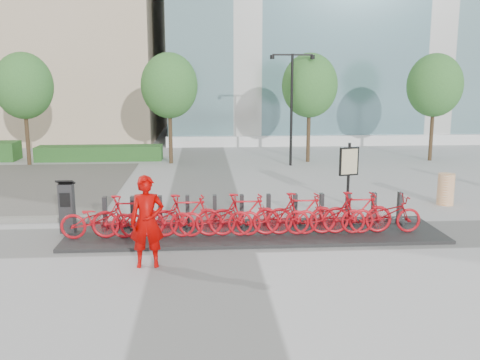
{
  "coord_description": "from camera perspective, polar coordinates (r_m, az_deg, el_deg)",
  "views": [
    {
      "loc": [
        -0.03,
        -12.95,
        4.02
      ],
      "look_at": [
        1.0,
        1.5,
        1.2
      ],
      "focal_mm": 40.0,
      "sensor_mm": 36.0,
      "label": 1
    }
  ],
  "objects": [
    {
      "name": "bike_3",
      "position": [
        13.35,
        -5.71,
        -3.79
      ],
      "size": [
        1.8,
        0.51,
        1.08
      ],
      "primitive_type": "imported",
      "rotation": [
        0.0,
        0.0,
        1.57
      ],
      "color": "#B30D16",
      "rests_on": "dock_pad"
    },
    {
      "name": "tree_1",
      "position": [
        25.0,
        -7.56,
        9.93
      ],
      "size": [
        2.6,
        2.6,
        5.1
      ],
      "color": "#3E2817",
      "rests_on": "ground"
    },
    {
      "name": "map_sign",
      "position": [
        17.11,
        11.54,
        1.68
      ],
      "size": [
        0.65,
        0.27,
        1.98
      ],
      "rotation": [
        0.0,
        0.0,
        0.27
      ],
      "color": "black",
      "rests_on": "ground"
    },
    {
      "name": "bike_10",
      "position": [
        14.14,
        15.21,
        -3.52
      ],
      "size": [
        1.86,
        0.65,
        0.98
      ],
      "primitive_type": "imported",
      "rotation": [
        0.0,
        0.0,
        1.57
      ],
      "color": "#B30D16",
      "rests_on": "dock_pad"
    },
    {
      "name": "ground",
      "position": [
        13.56,
        -3.79,
        -6.25
      ],
      "size": [
        120.0,
        120.0,
        0.0
      ],
      "primitive_type": "plane",
      "color": "#ACACAC"
    },
    {
      "name": "tree_0",
      "position": [
        26.2,
        -22.09,
        9.28
      ],
      "size": [
        2.6,
        2.6,
        5.1
      ],
      "color": "#3E2817",
      "rests_on": "ground"
    },
    {
      "name": "hedge_b",
      "position": [
        26.87,
        -14.71,
        2.8
      ],
      "size": [
        6.0,
        1.2,
        0.7
      ],
      "primitive_type": "cube",
      "color": "#3A6F32",
      "rests_on": "ground"
    },
    {
      "name": "bike_6",
      "position": [
        13.47,
        3.53,
        -3.86
      ],
      "size": [
        1.86,
        0.65,
        0.98
      ],
      "primitive_type": "imported",
      "rotation": [
        0.0,
        0.0,
        1.57
      ],
      "color": "#B30D16",
      "rests_on": "dock_pad"
    },
    {
      "name": "bike_5",
      "position": [
        13.38,
        0.47,
        -3.7
      ],
      "size": [
        1.8,
        0.51,
        1.08
      ],
      "primitive_type": "imported",
      "rotation": [
        0.0,
        0.0,
        1.57
      ],
      "color": "#B30D16",
      "rests_on": "dock_pad"
    },
    {
      "name": "bike_9",
      "position": [
        13.91,
        12.41,
        -3.4
      ],
      "size": [
        1.8,
        0.51,
        1.08
      ],
      "primitive_type": "imported",
      "rotation": [
        0.0,
        0.0,
        1.57
      ],
      "color": "#B30D16",
      "rests_on": "dock_pad"
    },
    {
      "name": "dock_pad",
      "position": [
        13.9,
        1.59,
        -5.63
      ],
      "size": [
        9.6,
        2.4,
        0.08
      ],
      "primitive_type": "cube",
      "color": "black",
      "rests_on": "ground"
    },
    {
      "name": "dock_rail_posts",
      "position": [
        14.24,
        1.66,
        -3.28
      ],
      "size": [
        8.02,
        0.5,
        0.85
      ],
      "primitive_type": null,
      "color": "#282829",
      "rests_on": "dock_pad"
    },
    {
      "name": "kiosk",
      "position": [
        14.32,
        -17.98,
        -2.75
      ],
      "size": [
        0.43,
        0.36,
        1.39
      ],
      "rotation": [
        0.0,
        0.0,
        -0.01
      ],
      "color": "#282829",
      "rests_on": "dock_pad"
    },
    {
      "name": "bike_2",
      "position": [
        13.41,
        -8.79,
        -4.04
      ],
      "size": [
        1.86,
        0.65,
        0.98
      ],
      "primitive_type": "imported",
      "rotation": [
        0.0,
        0.0,
        1.57
      ],
      "color": "#B30D16",
      "rests_on": "dock_pad"
    },
    {
      "name": "tree_2",
      "position": [
        25.46,
        7.43,
        9.95
      ],
      "size": [
        2.6,
        2.6,
        5.1
      ],
      "color": "#3E2817",
      "rests_on": "ground"
    },
    {
      "name": "tree_3",
      "position": [
        27.29,
        20.05,
        9.46
      ],
      "size": [
        2.6,
        2.6,
        5.1
      ],
      "color": "#3E2817",
      "rests_on": "ground"
    },
    {
      "name": "bike_7",
      "position": [
        13.57,
        6.56,
        -3.56
      ],
      "size": [
        1.8,
        0.51,
        1.08
      ],
      "primitive_type": "imported",
      "rotation": [
        0.0,
        0.0,
        1.57
      ],
      "color": "#B30D16",
      "rests_on": "dock_pad"
    },
    {
      "name": "bike_4",
      "position": [
        13.36,
        -2.61,
        -3.97
      ],
      "size": [
        1.86,
        0.65,
        0.98
      ],
      "primitive_type": "imported",
      "rotation": [
        0.0,
        0.0,
        1.57
      ],
      "color": "#B30D16",
      "rests_on": "dock_pad"
    },
    {
      "name": "bike_0",
      "position": [
        13.6,
        -14.86,
        -4.07
      ],
      "size": [
        1.86,
        0.65,
        0.98
      ],
      "primitive_type": "imported",
      "rotation": [
        0.0,
        0.0,
        1.57
      ],
      "color": "#B30D16",
      "rests_on": "dock_pad"
    },
    {
      "name": "construction_barrel",
      "position": [
        18.14,
        21.09,
        -0.93
      ],
      "size": [
        0.64,
        0.64,
        1.0
      ],
      "primitive_type": "cylinder",
      "rotation": [
        0.0,
        0.0,
        0.27
      ],
      "color": "orange",
      "rests_on": "ground"
    },
    {
      "name": "streetlamp",
      "position": [
        24.31,
        5.54,
        8.87
      ],
      "size": [
        2.0,
        0.2,
        5.0
      ],
      "color": "black",
      "rests_on": "ground"
    },
    {
      "name": "bike_8",
      "position": [
        13.73,
        9.51,
        -3.7
      ],
      "size": [
        1.86,
        0.65,
        0.98
      ],
      "primitive_type": "imported",
      "rotation": [
        0.0,
        0.0,
        1.57
      ],
      "color": "#B30D16",
      "rests_on": "dock_pad"
    },
    {
      "name": "bike_1",
      "position": [
        13.47,
        -11.86,
        -3.84
      ],
      "size": [
        1.8,
        0.51,
        1.08
      ],
      "primitive_type": "imported",
      "rotation": [
        0.0,
        0.0,
        1.57
      ],
      "color": "#B30D16",
      "rests_on": "dock_pad"
    },
    {
      "name": "worker_red",
      "position": [
        11.52,
        -9.88,
        -4.4
      ],
      "size": [
        0.74,
        0.5,
        1.98
      ],
      "primitive_type": "imported",
      "rotation": [
        0.0,
        0.0,
        0.04
      ],
      "color": "#9D0100",
      "rests_on": "ground"
    }
  ]
}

